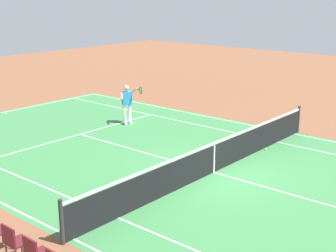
% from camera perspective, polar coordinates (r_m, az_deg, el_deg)
% --- Properties ---
extents(ground_plane, '(60.00, 60.00, 0.00)m').
position_cam_1_polar(ground_plane, '(15.12, 5.39, -5.47)').
color(ground_plane, brown).
extents(court_slab, '(24.20, 11.40, 0.00)m').
position_cam_1_polar(court_slab, '(15.12, 5.39, -5.47)').
color(court_slab, '#387A42').
rests_on(court_slab, ground_plane).
extents(court_line_markings, '(23.85, 11.05, 0.01)m').
position_cam_1_polar(court_line_markings, '(15.12, 5.39, -5.46)').
color(court_line_markings, white).
rests_on(court_line_markings, ground_plane).
extents(tennis_net, '(0.10, 11.70, 1.08)m').
position_cam_1_polar(tennis_net, '(14.95, 5.44, -3.71)').
color(tennis_net, '#2D2D33').
rests_on(tennis_net, ground_plane).
extents(tennis_player_near, '(1.19, 0.75, 1.70)m').
position_cam_1_polar(tennis_player_near, '(20.39, -4.83, 2.82)').
color(tennis_player_near, white).
rests_on(tennis_player_near, ground_plane).
extents(tennis_ball, '(0.07, 0.07, 0.07)m').
position_cam_1_polar(tennis_ball, '(17.48, 11.44, -2.67)').
color(tennis_ball, '#CCE01E').
rests_on(tennis_ball, ground_plane).
extents(spectator_chair_5, '(0.44, 0.44, 0.88)m').
position_cam_1_polar(spectator_chair_5, '(10.59, -17.68, -12.77)').
color(spectator_chair_5, '#38383D').
rests_on(spectator_chair_5, ground_plane).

